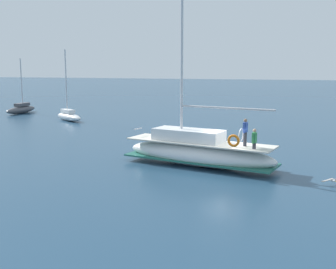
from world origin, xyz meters
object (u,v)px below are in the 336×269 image
Objects in this scene: moored_sloop_near at (69,116)px; main_sailboat at (198,151)px; moored_cutter_left at (21,109)px; seagull at (333,180)px.

main_sailboat is at bearing -127.83° from moored_sloop_near.
moored_cutter_left is 43.52m from seagull.
moored_sloop_near reaches higher than moored_cutter_left.
moored_cutter_left is (19.76, 30.31, -0.31)m from main_sailboat.
main_sailboat is 1.65× the size of moored_cutter_left.
moored_cutter_left is at bearing 60.66° from seagull.
main_sailboat is 25.23m from moored_sloop_near.
seagull is (-17.04, -27.55, -0.33)m from moored_sloop_near.
moored_sloop_near is 11.24m from moored_cutter_left.
moored_sloop_near reaches higher than seagull.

